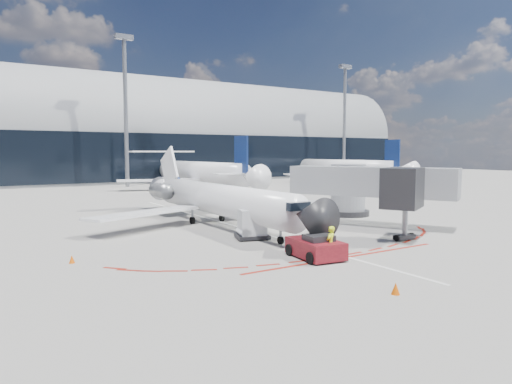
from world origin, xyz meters
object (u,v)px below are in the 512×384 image
regional_jet (214,198)px  uld_container (252,224)px  ramp_worker (330,243)px  pushback_tug (316,247)px

regional_jet → uld_container: 7.10m
ramp_worker → uld_container: (-0.32, 7.63, 0.05)m
regional_jet → ramp_worker: 14.66m
regional_jet → pushback_tug: (-0.57, -13.70, -1.57)m
ramp_worker → uld_container: 7.64m
pushback_tug → ramp_worker: size_ratio=2.82×
pushback_tug → ramp_worker: ramp_worker is taller
regional_jet → pushback_tug: 13.80m
uld_container → pushback_tug: bearing=-72.2°
pushback_tug → ramp_worker: (0.28, -0.91, 0.35)m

